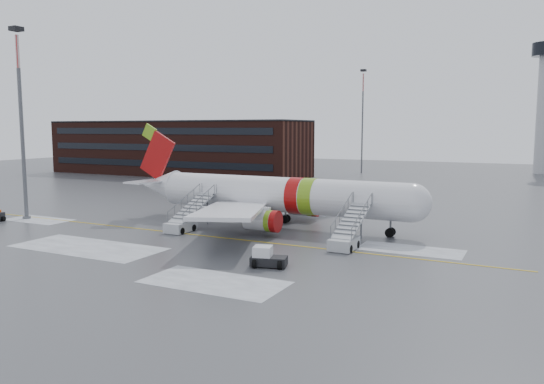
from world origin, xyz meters
The scene contains 8 objects.
ground centered at (0.00, 0.00, 0.00)m, with size 260.00×260.00×0.00m, color #494C4F.
airliner centered at (4.03, 6.83, 3.42)m, with size 35.03×32.97×11.18m.
airstair_fwd centered at (14.72, 0.30, 1.06)m, with size 2.05×7.70×3.48m.
airstair_aft centered at (-2.90, 0.30, 1.06)m, with size 2.05×7.70×3.48m.
pushback_tug centered at (11.28, -8.58, 0.69)m, with size 3.04×2.58×1.57m.
light_mast_near centered at (-23.99, -2.00, 11.50)m, with size 1.20×1.20×22.02m.
terminal_building centered at (-45.00, 54.98, 6.20)m, with size 62.00×16.11×12.30m.
light_mast_far_n centered at (-8.00, 78.00, 13.84)m, with size 1.20×1.20×24.25m.
Camera 1 is at (29.59, -44.01, 10.59)m, focal length 35.00 mm.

